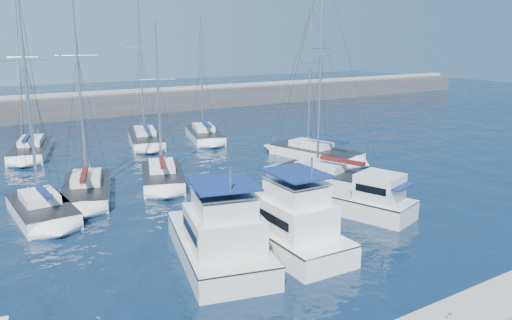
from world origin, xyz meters
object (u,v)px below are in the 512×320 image
motor_yacht_port_inner (220,240)px  sailboat_mid_a (42,209)px  sailboat_mid_b (87,189)px  sailboat_mid_d (326,176)px  sailboat_mid_e (315,153)px  motor_yacht_stbd_inner (286,226)px  sailboat_back_b (146,138)px  sailboat_back_a (31,149)px  sailboat_back_c (204,135)px  motor_yacht_stbd_outer (372,202)px  sailboat_mid_c (162,176)px

motor_yacht_port_inner → sailboat_mid_a: sailboat_mid_a is taller
sailboat_mid_b → sailboat_mid_d: sailboat_mid_d is taller
motor_yacht_port_inner → sailboat_mid_e: (18.00, 14.77, -0.63)m
motor_yacht_stbd_inner → sailboat_back_b: bearing=85.8°
motor_yacht_stbd_inner → sailboat_mid_a: sailboat_mid_a is taller
motor_yacht_stbd_inner → sailboat_back_a: bearing=106.4°
sailboat_mid_a → sailboat_mid_d: sailboat_mid_d is taller
sailboat_mid_a → sailboat_mid_d: size_ratio=0.94×
motor_yacht_stbd_inner → sailboat_mid_b: 15.94m
sailboat_mid_a → sailboat_back_c: 26.00m
sailboat_mid_a → sailboat_back_a: (2.37, 19.19, -0.04)m
sailboat_mid_e → motor_yacht_stbd_outer: bearing=-130.2°
sailboat_mid_a → sailboat_mid_b: 4.46m
sailboat_mid_d → motor_yacht_stbd_inner: bearing=-159.0°
sailboat_mid_b → sailboat_mid_c: sailboat_mid_b is taller
motor_yacht_stbd_outer → sailboat_mid_c: 16.19m
sailboat_mid_b → sailboat_mid_c: (5.78, 0.44, -0.03)m
sailboat_mid_a → sailboat_mid_e: sailboat_mid_a is taller
motor_yacht_stbd_inner → sailboat_back_c: sailboat_back_c is taller
sailboat_back_a → sailboat_mid_c: bearing=-50.7°
motor_yacht_stbd_inner → sailboat_mid_e: sailboat_mid_e is taller
sailboat_mid_e → sailboat_back_b: bearing=111.7°
motor_yacht_port_inner → sailboat_back_c: bearing=79.1°
motor_yacht_port_inner → sailboat_back_c: 31.39m
sailboat_back_b → sailboat_mid_d: bearing=-58.8°
sailboat_mid_d → sailboat_mid_c: bearing=128.4°
motor_yacht_stbd_outer → sailboat_back_b: 29.39m
sailboat_mid_e → sailboat_back_c: (-4.56, 13.60, -0.00)m
motor_yacht_port_inner → sailboat_mid_a: 13.04m
sailboat_back_a → motor_yacht_stbd_outer: bearing=-47.4°
motor_yacht_stbd_outer → sailboat_mid_e: 15.69m
sailboat_mid_a → sailboat_back_c: (19.72, 16.95, -0.04)m
sailboat_mid_c → sailboat_back_b: (4.28, 15.13, 0.01)m
motor_yacht_port_inner → motor_yacht_stbd_inner: same height
sailboat_mid_a → sailboat_mid_b: sailboat_mid_b is taller
sailboat_mid_a → sailboat_back_c: sailboat_mid_a is taller
motor_yacht_stbd_inner → sailboat_back_b: 30.24m
motor_yacht_stbd_outer → sailboat_back_a: 33.44m
motor_yacht_stbd_outer → sailboat_mid_a: (-17.34, 10.71, -0.40)m
sailboat_mid_e → sailboat_back_b: 18.53m
sailboat_mid_b → motor_yacht_port_inner: bearing=-61.4°
motor_yacht_stbd_outer → sailboat_back_b: sailboat_back_b is taller
sailboat_mid_d → motor_yacht_stbd_outer: bearing=-127.9°
sailboat_mid_e → sailboat_mid_c: bearing=166.3°
sailboat_mid_b → sailboat_mid_d: size_ratio=0.96×
sailboat_mid_b → motor_yacht_stbd_outer: bearing=-26.9°
motor_yacht_stbd_inner → motor_yacht_stbd_outer: (7.23, 0.91, -0.19)m
sailboat_mid_c → sailboat_mid_d: 12.54m
motor_yacht_stbd_inner → sailboat_mid_c: 14.95m
sailboat_back_c → sailboat_mid_e: bearing=-54.8°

